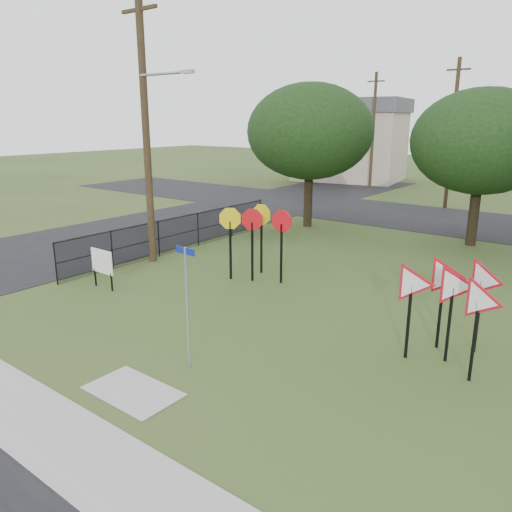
% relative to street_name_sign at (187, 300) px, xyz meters
% --- Properties ---
extents(ground, '(140.00, 140.00, 0.00)m').
position_rel_street_name_sign_xyz_m(ground, '(-0.17, 0.92, -1.64)').
color(ground, '#30491B').
extents(sidewalk, '(30.00, 1.60, 0.02)m').
position_rel_street_name_sign_xyz_m(sidewalk, '(-0.17, -3.28, -1.63)').
color(sidewalk, '#9A9A92').
rests_on(sidewalk, ground).
extents(street_left, '(8.00, 50.00, 0.02)m').
position_rel_street_name_sign_xyz_m(street_left, '(-12.17, 10.92, -1.63)').
color(street_left, black).
rests_on(street_left, ground).
extents(street_far, '(60.00, 8.00, 0.02)m').
position_rel_street_name_sign_xyz_m(street_far, '(-0.17, 20.92, -1.63)').
color(street_far, black).
rests_on(street_far, ground).
extents(curb_pad, '(2.00, 1.20, 0.02)m').
position_rel_street_name_sign_xyz_m(curb_pad, '(-0.17, -1.48, -1.63)').
color(curb_pad, '#9A9A92').
rests_on(curb_pad, ground).
extents(street_name_sign, '(0.59, 0.06, 2.83)m').
position_rel_street_name_sign_xyz_m(street_name_sign, '(0.00, 0.00, 0.00)').
color(street_name_sign, '#9A9EA3').
rests_on(street_name_sign, ground).
extents(stop_sign_cluster, '(2.39, 1.52, 2.57)m').
position_rel_street_name_sign_xyz_m(stop_sign_cluster, '(-2.80, 6.12, 0.26)').
color(stop_sign_cluster, black).
rests_on(stop_sign_cluster, ground).
extents(yield_sign_cluster, '(2.53, 1.82, 2.39)m').
position_rel_street_name_sign_xyz_m(yield_sign_cluster, '(4.51, 3.99, 0.12)').
color(yield_sign_cluster, black).
rests_on(yield_sign_cluster, ground).
extents(info_board, '(1.07, 0.04, 1.34)m').
position_rel_street_name_sign_xyz_m(info_board, '(-6.20, 2.17, -0.74)').
color(info_board, black).
rests_on(info_board, ground).
extents(utility_pole_main, '(3.55, 0.33, 10.00)m').
position_rel_street_name_sign_xyz_m(utility_pole_main, '(-7.40, 5.41, 3.58)').
color(utility_pole_main, '#40311D').
rests_on(utility_pole_main, ground).
extents(far_pole_a, '(1.40, 0.24, 9.00)m').
position_rel_street_name_sign_xyz_m(far_pole_a, '(-2.17, 24.92, 2.96)').
color(far_pole_a, '#40311D').
rests_on(far_pole_a, ground).
extents(far_pole_c, '(1.40, 0.24, 9.00)m').
position_rel_street_name_sign_xyz_m(far_pole_c, '(-10.17, 30.92, 2.96)').
color(far_pole_c, '#40311D').
rests_on(far_pole_c, ground).
extents(fence_run, '(0.05, 11.55, 1.50)m').
position_rel_street_name_sign_xyz_m(fence_run, '(-7.77, 7.17, -0.85)').
color(fence_run, black).
rests_on(fence_run, ground).
extents(house_left, '(10.58, 8.88, 7.20)m').
position_rel_street_name_sign_xyz_m(house_left, '(-14.17, 34.92, 2.02)').
color(house_left, beige).
rests_on(house_left, ground).
extents(tree_near_left, '(6.40, 6.40, 7.27)m').
position_rel_street_name_sign_xyz_m(tree_near_left, '(-6.17, 14.92, 3.22)').
color(tree_near_left, black).
rests_on(tree_near_left, ground).
extents(tree_near_mid, '(6.00, 6.00, 6.80)m').
position_rel_street_name_sign_xyz_m(tree_near_mid, '(1.83, 15.92, 2.91)').
color(tree_near_mid, black).
rests_on(tree_near_mid, ground).
extents(tree_far_left, '(6.80, 6.80, 7.73)m').
position_rel_street_name_sign_xyz_m(tree_far_left, '(-16.17, 30.92, 3.54)').
color(tree_far_left, black).
rests_on(tree_far_left, ground).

